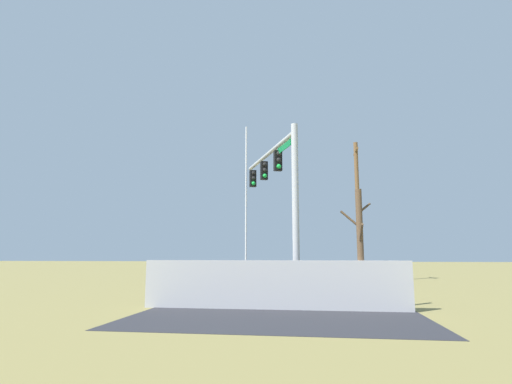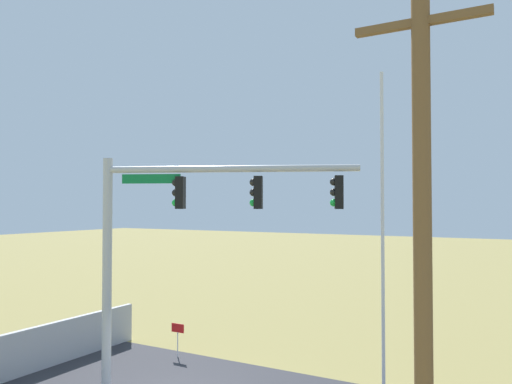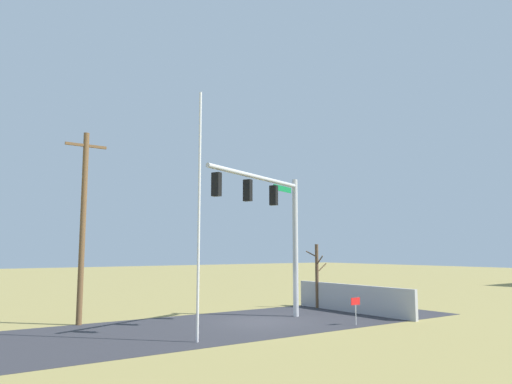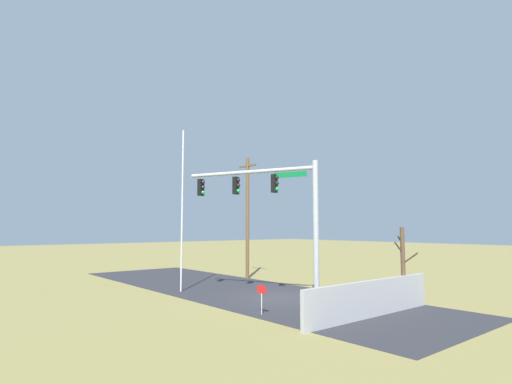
{
  "view_description": "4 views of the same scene",
  "coord_description": "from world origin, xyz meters",
  "px_view_note": "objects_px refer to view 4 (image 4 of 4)",
  "views": [
    {
      "loc": [
        18.73,
        1.04,
        1.67
      ],
      "look_at": [
        -1.43,
        -1.79,
        4.8
      ],
      "focal_mm": 28.54,
      "sensor_mm": 36.0,
      "label": 1
    },
    {
      "loc": [
        -8.69,
        11.09,
        5.59
      ],
      "look_at": [
        -1.99,
        -0.91,
        5.97
      ],
      "focal_mm": 34.41,
      "sensor_mm": 36.0,
      "label": 2
    },
    {
      "loc": [
        -13.89,
        -19.02,
        3.35
      ],
      "look_at": [
        -1.41,
        -1.53,
        5.92
      ],
      "focal_mm": 34.19,
      "sensor_mm": 36.0,
      "label": 3
    },
    {
      "loc": [
        16.13,
        -14.92,
        3.67
      ],
      "look_at": [
        -1.18,
        -0.48,
        5.63
      ],
      "focal_mm": 28.8,
      "sensor_mm": 36.0,
      "label": 4
    }
  ],
  "objects_px": {
    "signal_mast": "(275,201)",
    "utility_pole": "(247,215)",
    "flagpole": "(182,210)",
    "open_sign": "(262,293)",
    "bare_tree": "(403,266)"
  },
  "relations": [
    {
      "from": "utility_pole",
      "to": "open_sign",
      "type": "xyz_separation_m",
      "value": [
        10.1,
        -7.3,
        -3.67
      ]
    },
    {
      "from": "flagpole",
      "to": "bare_tree",
      "type": "bearing_deg",
      "value": 26.24
    },
    {
      "from": "signal_mast",
      "to": "utility_pole",
      "type": "bearing_deg",
      "value": 150.49
    },
    {
      "from": "flagpole",
      "to": "utility_pole",
      "type": "distance_m",
      "value": 7.16
    },
    {
      "from": "flagpole",
      "to": "bare_tree",
      "type": "height_order",
      "value": "flagpole"
    },
    {
      "from": "flagpole",
      "to": "bare_tree",
      "type": "xyz_separation_m",
      "value": [
        10.87,
        5.36,
        -2.81
      ]
    },
    {
      "from": "flagpole",
      "to": "utility_pole",
      "type": "relative_size",
      "value": 1.07
    },
    {
      "from": "signal_mast",
      "to": "bare_tree",
      "type": "height_order",
      "value": "signal_mast"
    },
    {
      "from": "flagpole",
      "to": "bare_tree",
      "type": "distance_m",
      "value": 12.44
    },
    {
      "from": "signal_mast",
      "to": "bare_tree",
      "type": "relative_size",
      "value": 1.92
    },
    {
      "from": "signal_mast",
      "to": "utility_pole",
      "type": "height_order",
      "value": "utility_pole"
    },
    {
      "from": "signal_mast",
      "to": "utility_pole",
      "type": "relative_size",
      "value": 0.8
    },
    {
      "from": "flagpole",
      "to": "utility_pole",
      "type": "xyz_separation_m",
      "value": [
        -2.34,
        6.76,
        -0.14
      ]
    },
    {
      "from": "bare_tree",
      "to": "flagpole",
      "type": "bearing_deg",
      "value": -153.76
    },
    {
      "from": "utility_pole",
      "to": "flagpole",
      "type": "bearing_deg",
      "value": -70.93
    }
  ]
}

